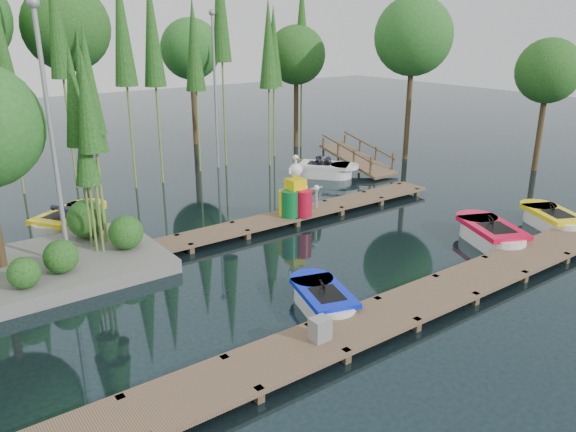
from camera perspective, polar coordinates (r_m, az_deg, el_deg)
ground_plane at (r=16.75m, az=-0.37°, el=-4.34°), size 90.00×90.00×0.00m
near_dock at (r=13.63m, az=10.97°, el=-9.39°), size 18.00×1.50×0.50m
far_dock at (r=19.11m, az=-2.34°, el=-0.61°), size 15.00×1.20×0.50m
island at (r=16.35m, az=-25.96°, el=4.89°), size 6.20×4.20×6.75m
tree_screen at (r=24.10m, az=-20.33°, el=16.64°), size 34.42×18.53×10.31m
lamp_island at (r=15.55m, az=-23.05°, el=8.72°), size 0.30×0.30×7.25m
lamp_rear at (r=26.94m, az=-7.46°, el=13.77°), size 0.30×0.30×7.25m
ramp at (r=26.85m, az=7.08°, el=5.82°), size 1.50×3.94×1.49m
boat_blue at (r=13.87m, az=3.58°, el=-8.50°), size 1.75×2.65×0.82m
boat_red at (r=18.94m, az=19.89°, el=-1.78°), size 2.39×3.21×0.99m
boat_yellow_near at (r=21.23m, az=25.22°, el=-0.34°), size 2.26×2.97×0.91m
boat_yellow_far at (r=20.35m, az=-21.33°, el=-0.45°), size 3.24×2.77×1.50m
boat_white_far at (r=25.74m, az=3.81°, el=4.69°), size 2.80×3.02×1.35m
utility_cabinet at (r=12.04m, az=3.27°, el=-11.39°), size 0.40×0.34×0.49m
yellow_barrel at (r=19.45m, az=-0.10°, el=1.35°), size 0.59×0.59×0.88m
drum_cluster at (r=19.46m, az=0.94°, el=1.92°), size 1.23×1.13×2.12m
seagull_post at (r=20.18m, az=2.91°, el=2.40°), size 0.54×0.29×0.86m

